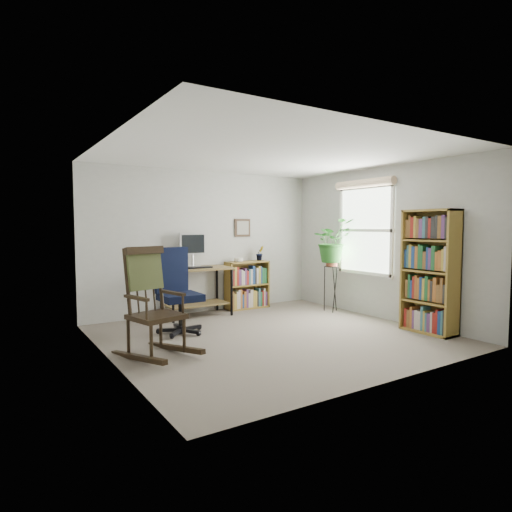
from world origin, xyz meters
TOP-DOWN VIEW (x-y plane):
  - floor at (0.00, 0.00)m, footprint 4.20×4.00m
  - ceiling at (0.00, 0.00)m, footprint 4.20×4.00m
  - wall_back at (0.00, 2.00)m, footprint 4.20×0.00m
  - wall_front at (0.00, -2.00)m, footprint 4.20×0.00m
  - wall_left at (-2.10, 0.00)m, footprint 0.00×4.00m
  - wall_right at (2.10, 0.00)m, footprint 0.00×4.00m
  - window at (2.06, 0.30)m, footprint 0.12×1.20m
  - desk at (-0.32, 1.70)m, footprint 1.11×0.61m
  - monitor at (-0.32, 1.84)m, footprint 0.46×0.16m
  - keyboard at (-0.32, 1.58)m, footprint 0.40×0.15m
  - office_chair at (-0.98, 0.79)m, footprint 0.75×0.75m
  - rocking_chair at (-1.61, -0.04)m, footprint 0.90×1.21m
  - low_bookshelf at (0.72, 1.82)m, footprint 0.80×0.27m
  - tall_bookshelf at (1.92, -1.02)m, footprint 0.32×0.74m
  - plant_stand at (1.80, 0.80)m, footprint 0.30×0.30m
  - spider_plant at (1.80, 0.80)m, footprint 1.69×1.88m
  - potted_plant_small at (1.00, 1.83)m, footprint 0.13×0.24m
  - framed_picture at (0.72, 1.97)m, footprint 0.32×0.04m

SIDE VIEW (x-z plane):
  - floor at x=0.00m, z-range 0.00..0.00m
  - desk at x=-0.32m, z-range 0.00..0.80m
  - low_bookshelf at x=0.72m, z-range 0.00..0.85m
  - plant_stand at x=1.80m, z-range 0.00..0.92m
  - office_chair at x=-0.98m, z-range 0.00..1.20m
  - rocking_chair at x=-1.61m, z-range 0.00..1.26m
  - keyboard at x=-0.32m, z-range 0.80..0.82m
  - tall_bookshelf at x=1.92m, z-range 0.00..1.70m
  - potted_plant_small at x=1.00m, z-range 0.85..0.95m
  - monitor at x=-0.32m, z-range 0.80..1.36m
  - wall_back at x=0.00m, z-range 0.00..2.40m
  - wall_front at x=0.00m, z-range 0.00..2.40m
  - wall_left at x=-2.10m, z-range 0.00..2.40m
  - wall_right at x=2.10m, z-range 0.00..2.40m
  - window at x=2.06m, z-range 0.65..2.15m
  - framed_picture at x=0.72m, z-range 1.28..1.60m
  - spider_plant at x=1.80m, z-range 0.85..2.31m
  - ceiling at x=0.00m, z-range 2.40..2.40m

